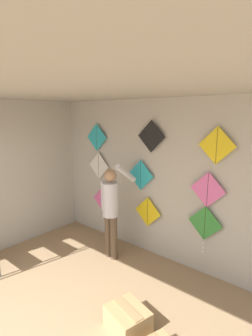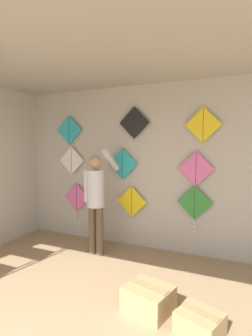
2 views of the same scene
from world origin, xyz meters
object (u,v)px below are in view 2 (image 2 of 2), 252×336
at_px(kite_3, 72,160).
at_px(kite_6, 69,130).
at_px(kite_1, 132,202).
at_px(kite_8, 203,125).
at_px(kite_0, 77,199).
at_px(kite_2, 194,205).
at_px(kite_7, 134,123).
at_px(kite_5, 196,169).
at_px(cardboard_box, 148,298).
at_px(kite_4, 123,164).
at_px(cardboard_box_spare, 200,323).
at_px(shopkeeper, 96,195).

distance_m(kite_3, kite_6, 0.58).
bearing_deg(kite_6, kite_1, 0.00).
relative_size(kite_6, kite_8, 1.00).
distance_m(kite_0, kite_8, 2.68).
bearing_deg(kite_2, kite_7, 179.94).
bearing_deg(kite_3, kite_5, 0.00).
distance_m(cardboard_box, kite_6, 3.32).
distance_m(cardboard_box, kite_2, 1.77).
bearing_deg(kite_0, kite_4, 0.04).
distance_m(kite_2, kite_8, 1.26).
height_order(cardboard_box, kite_0, kite_0).
relative_size(kite_1, kite_6, 1.00).
bearing_deg(kite_6, kite_0, -0.27).
xyz_separation_m(cardboard_box_spare, kite_4, (-1.60, 1.75, 1.35)).
bearing_deg(shopkeeper, cardboard_box, -37.45).
height_order(shopkeeper, kite_0, shopkeeper).
xyz_separation_m(cardboard_box, kite_4, (-1.04, 1.61, 1.32)).
bearing_deg(cardboard_box, kite_2, 82.37).
bearing_deg(shopkeeper, kite_5, 22.76).
bearing_deg(kite_8, kite_7, 180.00).
bearing_deg(cardboard_box_spare, kite_4, 132.41).
distance_m(cardboard_box_spare, kite_3, 3.48).
relative_size(kite_2, kite_7, 1.38).
bearing_deg(kite_4, kite_5, 0.00).
distance_m(shopkeeper, kite_4, 0.76).
height_order(cardboard_box_spare, kite_3, kite_3).
bearing_deg(cardboard_box_spare, kite_0, 145.79).
distance_m(kite_3, kite_5, 2.34).
relative_size(cardboard_box_spare, kite_3, 0.88).
bearing_deg(cardboard_box, kite_5, 82.02).
bearing_deg(kite_2, kite_3, 179.98).
relative_size(kite_3, kite_8, 1.00).
xyz_separation_m(kite_0, kite_7, (1.19, 0.00, 1.41)).
relative_size(kite_1, kite_3, 1.00).
bearing_deg(kite_8, kite_3, 180.00).
bearing_deg(cardboard_box_spare, kite_6, 147.26).
bearing_deg(kite_6, kite_7, 0.00).
bearing_deg(kite_0, cardboard_box, -38.64).
distance_m(kite_6, kite_8, 2.48).
bearing_deg(kite_0, kite_6, 179.73).
distance_m(kite_4, kite_5, 1.26).
xyz_separation_m(shopkeeper, kite_4, (0.23, 0.54, 0.48)).
relative_size(kite_3, kite_5, 1.00).
relative_size(kite_0, kite_6, 1.25).
xyz_separation_m(kite_0, kite_2, (2.23, -0.00, 0.08)).
bearing_deg(kite_1, cardboard_box, -61.71).
xyz_separation_m(kite_0, kite_8, (2.33, 0.00, 1.34)).
relative_size(shopkeeper, kite_4, 3.13).
height_order(kite_5, kite_7, kite_7).
bearing_deg(kite_8, kite_6, 180.00).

